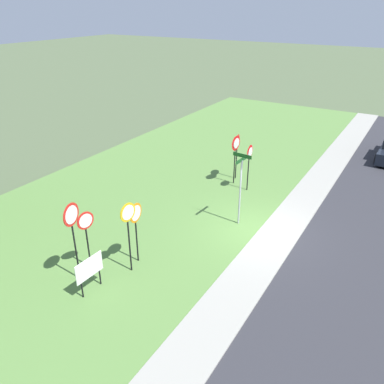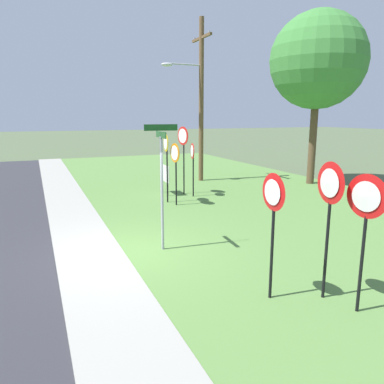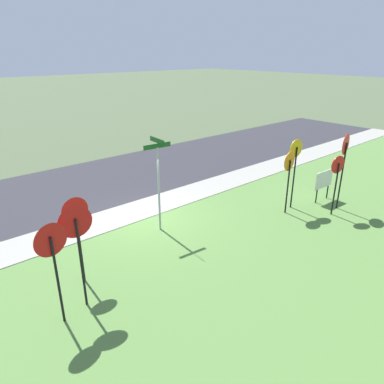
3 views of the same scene
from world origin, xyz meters
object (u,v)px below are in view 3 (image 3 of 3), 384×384
object	(u,v)px
stop_sign_far_center	(295,159)
yield_sign_near_right	(52,250)
notice_board	(324,181)
stop_sign_far_left	(289,169)
street_name_post	(158,177)
stop_sign_near_right	(344,155)
stop_sign_near_left	(337,173)
yield_sign_near_left	(76,220)
yield_sign_far_left	(77,233)

from	to	relation	value
stop_sign_far_center	yield_sign_near_right	distance (m)	9.07
notice_board	stop_sign_far_left	bearing A→B (deg)	-5.79
stop_sign_far_left	yield_sign_near_right	world-z (taller)	yield_sign_near_right
street_name_post	notice_board	xyz separation A→B (m)	(-6.36, 2.26, -1.02)
stop_sign_far_left	street_name_post	distance (m)	4.72
stop_sign_near_right	yield_sign_near_right	world-z (taller)	stop_sign_near_right
stop_sign_near_left	stop_sign_far_left	distance (m)	1.68
street_name_post	notice_board	world-z (taller)	street_name_post
stop_sign_far_left	stop_sign_near_left	bearing A→B (deg)	128.12
stop_sign_far_center	yield_sign_near_right	world-z (taller)	stop_sign_far_center
yield_sign_near_left	yield_sign_near_right	world-z (taller)	yield_sign_near_right
stop_sign_near_right	yield_sign_near_left	distance (m)	9.56
stop_sign_far_center	yield_sign_near_left	bearing A→B (deg)	-0.28
stop_sign_near_left	yield_sign_far_left	bearing A→B (deg)	3.50
yield_sign_near_right	street_name_post	xyz separation A→B (m)	(-4.21, -2.09, 0.05)
street_name_post	yield_sign_near_left	bearing A→B (deg)	21.95
notice_board	stop_sign_far_center	bearing A→B (deg)	-14.16
yield_sign_far_left	street_name_post	xyz separation A→B (m)	(-3.59, -1.90, -0.06)
stop_sign_far_left	yield_sign_near_left	world-z (taller)	yield_sign_near_left
yield_sign_near_right	yield_sign_far_left	world-z (taller)	yield_sign_far_left
stop_sign_far_center	street_name_post	xyz separation A→B (m)	(4.86, -1.81, -0.06)
stop_sign_far_left	yield_sign_near_right	distance (m)	8.50
stop_sign_near_left	notice_board	size ratio (longest dim) A/B	1.78
stop_sign_near_left	stop_sign_near_right	size ratio (longest dim) A/B	0.77
stop_sign_far_center	yield_sign_far_left	xyz separation A→B (m)	(8.44, 0.09, 0.00)
yield_sign_near_right	yield_sign_far_left	xyz separation A→B (m)	(-0.63, -0.19, 0.11)
yield_sign_near_right	notice_board	bearing A→B (deg)	169.88
stop_sign_near_right	yield_sign_far_left	world-z (taller)	stop_sign_near_right
yield_sign_far_left	notice_board	distance (m)	10.01
stop_sign_far_left	street_name_post	world-z (taller)	street_name_post
yield_sign_near_right	notice_board	world-z (taller)	yield_sign_near_right
stop_sign_near_left	yield_sign_far_left	xyz separation A→B (m)	(9.04, -1.26, 0.32)
stop_sign_near_right	stop_sign_far_left	size ratio (longest dim) A/B	1.23
yield_sign_near_left	notice_board	bearing A→B (deg)	172.57
stop_sign_near_right	street_name_post	bearing A→B (deg)	-37.65
yield_sign_near_left	yield_sign_far_left	bearing A→B (deg)	67.72
stop_sign_far_left	yield_sign_near_left	distance (m)	7.56
stop_sign_near_left	yield_sign_near_right	size ratio (longest dim) A/B	0.92
stop_sign_far_left	yield_sign_near_right	xyz separation A→B (m)	(8.50, 0.13, 0.11)
stop_sign_near_left	stop_sign_near_right	bearing A→B (deg)	-155.71
stop_sign_near_left	yield_sign_near_right	bearing A→B (deg)	5.11
stop_sign_far_left	notice_board	bearing A→B (deg)	165.74
stop_sign_near_right	yield_sign_near_left	size ratio (longest dim) A/B	1.22
stop_sign_near_left	notice_board	xyz separation A→B (m)	(-0.90, -0.90, -0.76)
yield_sign_far_left	stop_sign_near_left	bearing A→B (deg)	178.99
street_name_post	notice_board	size ratio (longest dim) A/B	2.50
stop_sign_near_right	yield_sign_far_left	size ratio (longest dim) A/B	1.13
yield_sign_far_left	stop_sign_far_left	bearing A→B (deg)	-173.49
stop_sign_far_center	yield_sign_near_left	distance (m)	8.11
stop_sign_near_left	notice_board	distance (m)	1.48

